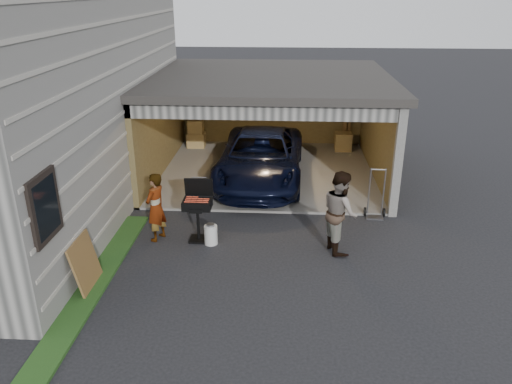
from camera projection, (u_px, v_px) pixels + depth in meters
ground at (213, 292)px, 9.14m from camera, size 80.00×80.00×0.00m
groundcover_strip at (71, 320)px, 8.33m from camera, size 0.50×8.00×0.06m
garage at (269, 108)px, 14.65m from camera, size 6.80×6.30×2.90m
minivan at (261, 159)px, 14.03m from camera, size 2.44×5.02×1.37m
woman at (156, 207)px, 10.77m from camera, size 0.56×0.66×1.55m
man at (340, 212)px, 10.31m from camera, size 0.86×1.00×1.76m
bbq_grill at (198, 206)px, 10.74m from camera, size 0.61×0.54×1.37m
propane_tank at (211, 235)px, 10.79m from camera, size 0.30×0.30×0.43m
plywood_panel at (85, 264)px, 9.10m from camera, size 0.25×0.90×0.99m
hand_truck at (375, 208)px, 12.05m from camera, size 0.51×0.39×1.23m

